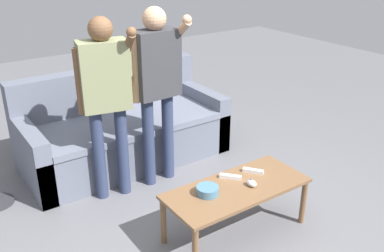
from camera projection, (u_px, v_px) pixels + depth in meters
The scene contains 9 objects.
ground_plane at pixel (211, 234), 3.27m from camera, with size 12.00×12.00×0.00m, color slate.
couch at pixel (123, 131), 4.29m from camera, with size 1.96×0.90×0.88m.
coffee_table at pixel (237, 193), 3.16m from camera, with size 1.09×0.47×0.40m.
snack_bowl at pixel (208, 190), 3.03m from camera, with size 0.16×0.16×0.06m, color teal.
game_remote_nunchuk at pixel (252, 183), 3.14m from camera, with size 0.06×0.09×0.05m.
player_center at pixel (156, 77), 3.62m from camera, with size 0.47×0.31×1.57m.
player_left at pixel (106, 89), 3.39m from camera, with size 0.45×0.38×1.53m.
game_remote_wand_near at pixel (230, 177), 3.24m from camera, with size 0.14×0.15×0.03m.
game_remote_wand_far at pixel (253, 171), 3.32m from camera, with size 0.13×0.15×0.03m.
Camera 1 is at (-1.63, -2.11, 2.06)m, focal length 40.32 mm.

